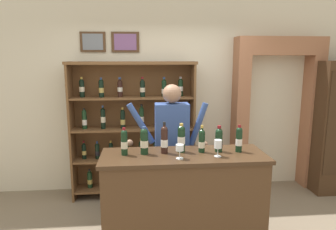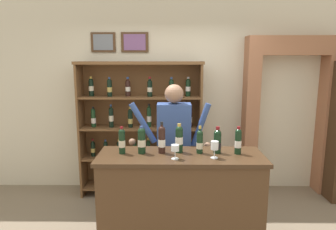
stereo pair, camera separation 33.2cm
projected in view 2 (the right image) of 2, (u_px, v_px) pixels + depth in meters
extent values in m
cube|color=beige|center=(172.00, 73.00, 4.61)|extent=(12.00, 0.16, 3.55)
cube|color=#4C331E|center=(103.00, 42.00, 4.45)|extent=(0.36, 0.02, 0.28)
cube|color=slate|center=(103.00, 42.00, 4.43)|extent=(0.29, 0.01, 0.23)
cube|color=#4C331E|center=(135.00, 42.00, 4.44)|extent=(0.40, 0.02, 0.29)
cube|color=#774E83|center=(135.00, 42.00, 4.43)|extent=(0.32, 0.01, 0.23)
cube|color=brown|center=(82.00, 130.00, 4.40)|extent=(0.03, 0.35, 1.95)
cube|color=brown|center=(200.00, 130.00, 4.39)|extent=(0.03, 0.35, 1.95)
cube|color=brown|center=(142.00, 128.00, 4.56)|extent=(1.74, 0.02, 1.95)
cube|color=brown|center=(142.00, 186.00, 4.55)|extent=(1.68, 0.33, 0.03)
cylinder|color=#19381E|center=(98.00, 178.00, 4.55)|extent=(0.07, 0.07, 0.21)
sphere|color=#19381E|center=(98.00, 171.00, 4.53)|extent=(0.07, 0.07, 0.07)
cylinder|color=#19381E|center=(98.00, 169.00, 4.53)|extent=(0.03, 0.03, 0.07)
cylinder|color=black|center=(98.00, 167.00, 4.52)|extent=(0.04, 0.04, 0.03)
cylinder|color=tan|center=(99.00, 178.00, 4.56)|extent=(0.07, 0.07, 0.07)
cylinder|color=black|center=(122.00, 178.00, 4.54)|extent=(0.07, 0.07, 0.21)
sphere|color=black|center=(122.00, 171.00, 4.52)|extent=(0.07, 0.07, 0.07)
cylinder|color=black|center=(122.00, 169.00, 4.52)|extent=(0.03, 0.03, 0.07)
cylinder|color=maroon|center=(121.00, 168.00, 4.52)|extent=(0.03, 0.03, 0.03)
cylinder|color=silver|center=(122.00, 178.00, 4.54)|extent=(0.07, 0.07, 0.07)
cylinder|color=black|center=(143.00, 178.00, 4.57)|extent=(0.07, 0.07, 0.20)
sphere|color=black|center=(143.00, 171.00, 4.55)|extent=(0.07, 0.07, 0.07)
cylinder|color=black|center=(143.00, 169.00, 4.54)|extent=(0.03, 0.03, 0.08)
cylinder|color=#B79338|center=(143.00, 167.00, 4.54)|extent=(0.03, 0.03, 0.03)
cylinder|color=silver|center=(143.00, 177.00, 4.57)|extent=(0.07, 0.07, 0.06)
cylinder|color=black|center=(162.00, 179.00, 4.49)|extent=(0.07, 0.07, 0.21)
sphere|color=black|center=(162.00, 172.00, 4.47)|extent=(0.07, 0.07, 0.07)
cylinder|color=black|center=(162.00, 171.00, 4.47)|extent=(0.03, 0.03, 0.06)
cylinder|color=navy|center=(162.00, 169.00, 4.46)|extent=(0.03, 0.03, 0.03)
cylinder|color=silver|center=(162.00, 180.00, 4.49)|extent=(0.07, 0.07, 0.07)
cylinder|color=black|center=(183.00, 178.00, 4.53)|extent=(0.07, 0.07, 0.21)
sphere|color=black|center=(183.00, 171.00, 4.51)|extent=(0.07, 0.07, 0.07)
cylinder|color=black|center=(183.00, 169.00, 4.51)|extent=(0.03, 0.03, 0.08)
cylinder|color=navy|center=(183.00, 167.00, 4.50)|extent=(0.03, 0.03, 0.03)
cylinder|color=beige|center=(183.00, 178.00, 4.53)|extent=(0.07, 0.07, 0.07)
cube|color=brown|center=(141.00, 157.00, 4.47)|extent=(1.68, 0.33, 0.02)
cylinder|color=black|center=(93.00, 150.00, 4.47)|extent=(0.06, 0.06, 0.19)
sphere|color=black|center=(93.00, 143.00, 4.45)|extent=(0.06, 0.06, 0.06)
cylinder|color=black|center=(93.00, 141.00, 4.45)|extent=(0.02, 0.02, 0.07)
cylinder|color=maroon|center=(93.00, 140.00, 4.44)|extent=(0.03, 0.03, 0.03)
cylinder|color=tan|center=(93.00, 150.00, 4.47)|extent=(0.06, 0.06, 0.06)
cylinder|color=black|center=(106.00, 150.00, 4.46)|extent=(0.06, 0.06, 0.19)
sphere|color=black|center=(105.00, 143.00, 4.44)|extent=(0.06, 0.06, 0.06)
cylinder|color=black|center=(105.00, 142.00, 4.43)|extent=(0.02, 0.02, 0.06)
cylinder|color=navy|center=(105.00, 140.00, 4.43)|extent=(0.03, 0.03, 0.03)
cylinder|color=black|center=(106.00, 151.00, 4.46)|extent=(0.06, 0.06, 0.06)
cylinder|color=black|center=(119.00, 150.00, 4.50)|extent=(0.06, 0.06, 0.18)
sphere|color=black|center=(119.00, 143.00, 4.48)|extent=(0.06, 0.06, 0.06)
cylinder|color=black|center=(119.00, 142.00, 4.47)|extent=(0.03, 0.03, 0.06)
cylinder|color=#B79338|center=(119.00, 140.00, 4.47)|extent=(0.03, 0.03, 0.03)
cylinder|color=silver|center=(119.00, 151.00, 4.50)|extent=(0.06, 0.06, 0.06)
cylinder|color=#19381E|center=(135.00, 150.00, 4.47)|extent=(0.06, 0.06, 0.19)
sphere|color=#19381E|center=(134.00, 143.00, 4.46)|extent=(0.06, 0.06, 0.06)
cylinder|color=#19381E|center=(134.00, 141.00, 4.45)|extent=(0.03, 0.03, 0.06)
cylinder|color=#B79338|center=(134.00, 140.00, 4.45)|extent=(0.03, 0.03, 0.03)
cylinder|color=silver|center=(135.00, 151.00, 4.48)|extent=(0.06, 0.06, 0.06)
cylinder|color=black|center=(148.00, 149.00, 4.48)|extent=(0.06, 0.06, 0.20)
sphere|color=black|center=(148.00, 142.00, 4.46)|extent=(0.06, 0.06, 0.06)
cylinder|color=black|center=(148.00, 141.00, 4.45)|extent=(0.03, 0.03, 0.07)
cylinder|color=#B79338|center=(148.00, 139.00, 4.45)|extent=(0.03, 0.03, 0.03)
cylinder|color=tan|center=(148.00, 149.00, 4.48)|extent=(0.06, 0.06, 0.06)
cylinder|color=black|center=(163.00, 150.00, 4.46)|extent=(0.06, 0.06, 0.20)
sphere|color=black|center=(163.00, 143.00, 4.44)|extent=(0.06, 0.06, 0.06)
cylinder|color=black|center=(163.00, 141.00, 4.43)|extent=(0.02, 0.02, 0.07)
cylinder|color=black|center=(163.00, 139.00, 4.43)|extent=(0.03, 0.03, 0.03)
cylinder|color=tan|center=(163.00, 152.00, 4.46)|extent=(0.06, 0.06, 0.06)
cylinder|color=black|center=(177.00, 151.00, 4.44)|extent=(0.06, 0.06, 0.18)
sphere|color=black|center=(177.00, 144.00, 4.42)|extent=(0.06, 0.06, 0.06)
cylinder|color=black|center=(177.00, 142.00, 4.41)|extent=(0.03, 0.03, 0.07)
cylinder|color=#B79338|center=(177.00, 141.00, 4.41)|extent=(0.03, 0.03, 0.03)
cylinder|color=silver|center=(177.00, 152.00, 4.44)|extent=(0.06, 0.06, 0.06)
cylinder|color=#19381E|center=(191.00, 150.00, 4.47)|extent=(0.06, 0.06, 0.19)
sphere|color=#19381E|center=(191.00, 143.00, 4.45)|extent=(0.06, 0.06, 0.06)
cylinder|color=#19381E|center=(191.00, 142.00, 4.45)|extent=(0.02, 0.02, 0.06)
cylinder|color=#B79338|center=(191.00, 140.00, 4.44)|extent=(0.03, 0.03, 0.03)
cylinder|color=beige|center=(191.00, 150.00, 4.47)|extent=(0.06, 0.06, 0.06)
cube|color=brown|center=(141.00, 128.00, 4.39)|extent=(1.68, 0.33, 0.02)
cylinder|color=#19381E|center=(93.00, 119.00, 4.36)|extent=(0.07, 0.07, 0.24)
sphere|color=#19381E|center=(93.00, 110.00, 4.34)|extent=(0.07, 0.07, 0.07)
cylinder|color=#19381E|center=(93.00, 109.00, 4.34)|extent=(0.03, 0.03, 0.06)
cylinder|color=black|center=(93.00, 108.00, 4.33)|extent=(0.03, 0.03, 0.03)
cylinder|color=silver|center=(94.00, 121.00, 4.37)|extent=(0.07, 0.07, 0.08)
cylinder|color=black|center=(111.00, 119.00, 4.35)|extent=(0.07, 0.07, 0.25)
sphere|color=black|center=(111.00, 110.00, 4.32)|extent=(0.07, 0.07, 0.07)
cylinder|color=black|center=(111.00, 107.00, 4.32)|extent=(0.02, 0.02, 0.07)
cylinder|color=navy|center=(111.00, 105.00, 4.31)|extent=(0.03, 0.03, 0.03)
cylinder|color=beige|center=(111.00, 118.00, 4.35)|extent=(0.07, 0.07, 0.08)
cylinder|color=black|center=(130.00, 119.00, 4.35)|extent=(0.07, 0.07, 0.23)
sphere|color=black|center=(130.00, 111.00, 4.33)|extent=(0.07, 0.07, 0.07)
cylinder|color=black|center=(130.00, 109.00, 4.32)|extent=(0.03, 0.03, 0.06)
cylinder|color=#B79338|center=(130.00, 108.00, 4.32)|extent=(0.03, 0.03, 0.03)
cylinder|color=tan|center=(130.00, 121.00, 4.35)|extent=(0.07, 0.07, 0.07)
cylinder|color=#19381E|center=(149.00, 118.00, 4.38)|extent=(0.07, 0.07, 0.25)
sphere|color=#19381E|center=(149.00, 109.00, 4.36)|extent=(0.07, 0.07, 0.07)
cylinder|color=#19381E|center=(149.00, 107.00, 4.35)|extent=(0.03, 0.03, 0.08)
cylinder|color=black|center=(149.00, 105.00, 4.35)|extent=(0.03, 0.03, 0.03)
cylinder|color=silver|center=(149.00, 119.00, 4.39)|extent=(0.07, 0.07, 0.08)
cylinder|color=black|center=(170.00, 119.00, 4.35)|extent=(0.07, 0.07, 0.25)
sphere|color=black|center=(170.00, 110.00, 4.32)|extent=(0.07, 0.07, 0.07)
cylinder|color=black|center=(170.00, 108.00, 4.32)|extent=(0.03, 0.03, 0.07)
cylinder|color=#B79338|center=(170.00, 106.00, 4.31)|extent=(0.03, 0.03, 0.03)
cylinder|color=silver|center=(170.00, 118.00, 4.35)|extent=(0.07, 0.07, 0.08)
cylinder|color=black|center=(190.00, 118.00, 4.39)|extent=(0.07, 0.07, 0.25)
sphere|color=black|center=(190.00, 109.00, 4.36)|extent=(0.07, 0.07, 0.07)
cylinder|color=black|center=(190.00, 107.00, 4.36)|extent=(0.03, 0.03, 0.07)
cylinder|color=maroon|center=(190.00, 105.00, 4.35)|extent=(0.03, 0.03, 0.03)
cylinder|color=beige|center=(190.00, 119.00, 4.39)|extent=(0.07, 0.07, 0.08)
cube|color=brown|center=(140.00, 97.00, 4.31)|extent=(1.68, 0.33, 0.02)
cylinder|color=black|center=(91.00, 89.00, 4.30)|extent=(0.07, 0.07, 0.21)
sphere|color=black|center=(91.00, 81.00, 4.28)|extent=(0.07, 0.07, 0.07)
cylinder|color=black|center=(91.00, 79.00, 4.28)|extent=(0.03, 0.03, 0.06)
cylinder|color=#B79338|center=(91.00, 77.00, 4.27)|extent=(0.03, 0.03, 0.03)
cylinder|color=beige|center=(91.00, 88.00, 4.30)|extent=(0.07, 0.07, 0.07)
cylinder|color=black|center=(110.00, 89.00, 4.26)|extent=(0.07, 0.07, 0.21)
sphere|color=black|center=(109.00, 81.00, 4.24)|extent=(0.07, 0.07, 0.07)
cylinder|color=black|center=(109.00, 80.00, 4.24)|extent=(0.03, 0.03, 0.06)
cylinder|color=navy|center=(109.00, 78.00, 4.24)|extent=(0.03, 0.03, 0.03)
cylinder|color=tan|center=(110.00, 90.00, 4.27)|extent=(0.07, 0.07, 0.07)
cylinder|color=black|center=(128.00, 89.00, 4.30)|extent=(0.07, 0.07, 0.19)
sphere|color=black|center=(128.00, 82.00, 4.28)|extent=(0.07, 0.07, 0.07)
cylinder|color=black|center=(128.00, 80.00, 4.28)|extent=(0.03, 0.03, 0.08)
cylinder|color=navy|center=(128.00, 78.00, 4.27)|extent=(0.04, 0.04, 0.03)
cylinder|color=silver|center=(128.00, 89.00, 4.30)|extent=(0.07, 0.07, 0.06)
cylinder|color=black|center=(150.00, 90.00, 4.26)|extent=(0.07, 0.07, 0.19)
sphere|color=black|center=(150.00, 82.00, 4.24)|extent=(0.07, 0.07, 0.07)
cylinder|color=black|center=(150.00, 80.00, 4.23)|extent=(0.03, 0.03, 0.08)
cylinder|color=maroon|center=(150.00, 78.00, 4.23)|extent=(0.04, 0.04, 0.03)
cylinder|color=beige|center=(150.00, 90.00, 4.26)|extent=(0.07, 0.07, 0.06)
cylinder|color=black|center=(171.00, 89.00, 4.28)|extent=(0.07, 0.07, 0.20)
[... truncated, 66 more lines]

